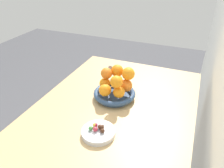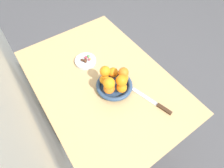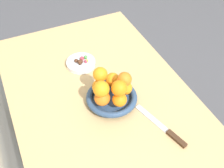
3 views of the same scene
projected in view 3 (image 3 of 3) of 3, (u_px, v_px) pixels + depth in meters
dining_table at (98, 102)px, 1.32m from camera, size 1.10×0.76×0.74m
fruit_bowl at (112, 98)px, 1.19m from camera, size 0.22×0.22×0.04m
candy_dish at (81, 63)px, 1.36m from camera, size 0.14×0.14×0.02m
orange_0 at (99, 87)px, 1.17m from camera, size 0.06×0.06×0.06m
orange_1 at (102, 98)px, 1.12m from camera, size 0.06×0.06×0.06m
orange_2 at (120, 100)px, 1.12m from camera, size 0.06×0.06×0.06m
orange_3 at (125, 88)px, 1.16m from camera, size 0.06×0.06×0.06m
orange_4 at (113, 80)px, 1.20m from camera, size 0.06×0.06×0.06m
orange_5 at (125, 79)px, 1.12m from camera, size 0.06×0.06×0.06m
orange_6 at (119, 88)px, 1.08m from camera, size 0.06×0.06×0.06m
orange_7 at (99, 75)px, 1.13m from camera, size 0.06×0.06×0.06m
orange_8 at (101, 89)px, 1.07m from camera, size 0.06×0.06×0.06m
candy_ball_0 at (81, 61)px, 1.34m from camera, size 0.02×0.02×0.02m
candy_ball_1 at (76, 61)px, 1.34m from camera, size 0.02×0.02×0.02m
candy_ball_2 at (80, 62)px, 1.34m from camera, size 0.02×0.02×0.02m
candy_ball_3 at (80, 63)px, 1.33m from camera, size 0.02×0.02×0.02m
candy_ball_4 at (87, 61)px, 1.34m from camera, size 0.02×0.02×0.02m
candy_ball_5 at (86, 61)px, 1.34m from camera, size 0.02×0.02×0.02m
candy_ball_6 at (86, 57)px, 1.36m from camera, size 0.02×0.02×0.02m
candy_ball_7 at (82, 58)px, 1.36m from camera, size 0.02×0.02×0.02m
knife at (164, 129)px, 1.10m from camera, size 0.26×0.09×0.01m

